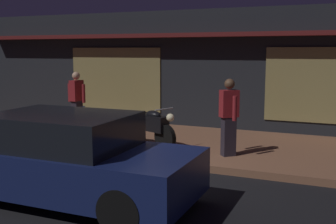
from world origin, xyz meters
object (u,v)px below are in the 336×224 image
object	(u,v)px
person_photographer	(77,100)
parked_car_far	(68,158)
bicycle_parked	(66,129)
person_bystander	(229,116)
motorcycle	(150,126)

from	to	relation	value
person_photographer	parked_car_far	world-z (taller)	person_photographer
bicycle_parked	parked_car_far	distance (m)	3.68
bicycle_parked	person_bystander	bearing A→B (deg)	5.74
motorcycle	parked_car_far	distance (m)	3.40
bicycle_parked	person_photographer	world-z (taller)	person_photographer
person_photographer	parked_car_far	distance (m)	5.38
motorcycle	bicycle_parked	distance (m)	2.12
bicycle_parked	parked_car_far	world-z (taller)	parked_car_far
person_photographer	person_bystander	size ratio (longest dim) A/B	1.00
parked_car_far	person_photographer	bearing A→B (deg)	124.11
motorcycle	person_bystander	world-z (taller)	person_bystander
bicycle_parked	person_photographer	distance (m)	1.79
motorcycle	person_photographer	world-z (taller)	person_photographer
person_photographer	person_bystander	distance (m)	4.87
motorcycle	bicycle_parked	xyz separation A→B (m)	(-2.06, -0.49, -0.14)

